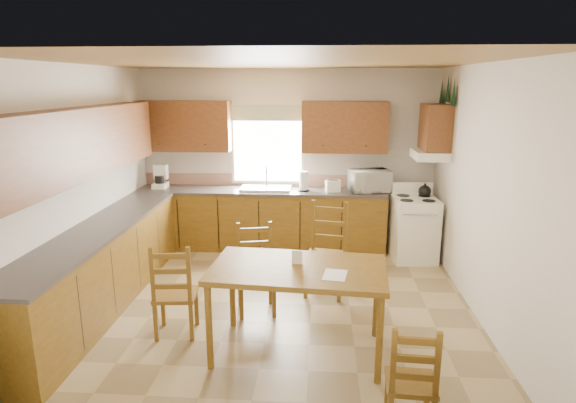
# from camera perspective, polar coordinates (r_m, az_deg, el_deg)

# --- Properties ---
(floor) EXTENTS (4.50, 4.50, 0.00)m
(floor) POSITION_cam_1_polar(r_m,az_deg,el_deg) (5.71, -1.75, -11.98)
(floor) COLOR #9B8558
(floor) RESTS_ON ground
(ceiling) EXTENTS (4.50, 4.50, 0.00)m
(ceiling) POSITION_cam_1_polar(r_m,az_deg,el_deg) (5.14, -1.98, 16.21)
(ceiling) COLOR olive
(ceiling) RESTS_ON floor
(wall_left) EXTENTS (4.50, 4.50, 0.00)m
(wall_left) POSITION_cam_1_polar(r_m,az_deg,el_deg) (5.93, -24.06, 1.57)
(wall_left) COLOR beige
(wall_left) RESTS_ON floor
(wall_right) EXTENTS (4.50, 4.50, 0.00)m
(wall_right) POSITION_cam_1_polar(r_m,az_deg,el_deg) (5.51, 22.10, 0.90)
(wall_right) COLOR beige
(wall_right) RESTS_ON floor
(wall_back) EXTENTS (4.50, 4.50, 0.00)m
(wall_back) POSITION_cam_1_polar(r_m,az_deg,el_deg) (7.47, -0.11, 5.12)
(wall_back) COLOR beige
(wall_back) RESTS_ON floor
(wall_front) EXTENTS (4.50, 4.50, 0.00)m
(wall_front) POSITION_cam_1_polar(r_m,az_deg,el_deg) (3.13, -6.04, -7.67)
(wall_front) COLOR beige
(wall_front) RESTS_ON floor
(lower_cab_back) EXTENTS (3.75, 0.60, 0.88)m
(lower_cab_back) POSITION_cam_1_polar(r_m,az_deg,el_deg) (7.41, -3.17, -2.19)
(lower_cab_back) COLOR brown
(lower_cab_back) RESTS_ON floor
(lower_cab_left) EXTENTS (0.60, 3.60, 0.88)m
(lower_cab_left) POSITION_cam_1_polar(r_m,az_deg,el_deg) (5.91, -21.26, -7.41)
(lower_cab_left) COLOR brown
(lower_cab_left) RESTS_ON floor
(counter_back) EXTENTS (3.75, 0.63, 0.04)m
(counter_back) POSITION_cam_1_polar(r_m,az_deg,el_deg) (7.29, -3.22, 1.28)
(counter_back) COLOR #463F3B
(counter_back) RESTS_ON lower_cab_back
(counter_left) EXTENTS (0.63, 3.60, 0.04)m
(counter_left) POSITION_cam_1_polar(r_m,az_deg,el_deg) (5.77, -21.66, -3.14)
(counter_left) COLOR #463F3B
(counter_left) RESTS_ON lower_cab_left
(backsplash) EXTENTS (3.75, 0.01, 0.18)m
(backsplash) POSITION_cam_1_polar(r_m,az_deg,el_deg) (7.55, -2.96, 2.58)
(backsplash) COLOR #9D735E
(backsplash) RESTS_ON counter_back
(upper_cab_back_left) EXTENTS (1.41, 0.33, 0.75)m
(upper_cab_back_left) POSITION_cam_1_polar(r_m,az_deg,el_deg) (7.51, -12.20, 8.74)
(upper_cab_back_left) COLOR brown
(upper_cab_back_left) RESTS_ON wall_back
(upper_cab_back_right) EXTENTS (1.25, 0.33, 0.75)m
(upper_cab_back_right) POSITION_cam_1_polar(r_m,az_deg,el_deg) (7.23, 6.70, 8.76)
(upper_cab_back_right) COLOR brown
(upper_cab_back_right) RESTS_ON wall_back
(upper_cab_left) EXTENTS (0.33, 3.60, 0.75)m
(upper_cab_left) POSITION_cam_1_polar(r_m,az_deg,el_deg) (5.64, -23.78, 6.24)
(upper_cab_left) COLOR brown
(upper_cab_left) RESTS_ON wall_left
(upper_cab_stove) EXTENTS (0.33, 0.62, 0.62)m
(upper_cab_stove) POSITION_cam_1_polar(r_m,az_deg,el_deg) (6.96, 17.05, 8.43)
(upper_cab_stove) COLOR brown
(upper_cab_stove) RESTS_ON wall_right
(range_hood) EXTENTS (0.44, 0.62, 0.12)m
(range_hood) POSITION_cam_1_polar(r_m,az_deg,el_deg) (6.99, 16.43, 5.35)
(range_hood) COLOR white
(range_hood) RESTS_ON wall_right
(window_frame) EXTENTS (1.13, 0.02, 1.18)m
(window_frame) POSITION_cam_1_polar(r_m,az_deg,el_deg) (7.44, -2.45, 6.62)
(window_frame) COLOR white
(window_frame) RESTS_ON wall_back
(window_pane) EXTENTS (1.05, 0.01, 1.10)m
(window_pane) POSITION_cam_1_polar(r_m,az_deg,el_deg) (7.43, -2.46, 6.62)
(window_pane) COLOR white
(window_pane) RESTS_ON wall_back
(window_valance) EXTENTS (1.19, 0.01, 0.24)m
(window_valance) POSITION_cam_1_polar(r_m,az_deg,el_deg) (7.36, -2.52, 10.46)
(window_valance) COLOR #536F42
(window_valance) RESTS_ON wall_back
(sink_basin) EXTENTS (0.75, 0.45, 0.04)m
(sink_basin) POSITION_cam_1_polar(r_m,az_deg,el_deg) (7.28, -2.64, 1.58)
(sink_basin) COLOR silver
(sink_basin) RESTS_ON counter_back
(pine_decal_a) EXTENTS (0.22, 0.22, 0.36)m
(pine_decal_a) POSITION_cam_1_polar(r_m,az_deg,el_deg) (6.66, 19.07, 12.20)
(pine_decal_a) COLOR black
(pine_decal_a) RESTS_ON wall_right
(pine_decal_b) EXTENTS (0.22, 0.22, 0.36)m
(pine_decal_b) POSITION_cam_1_polar(r_m,az_deg,el_deg) (6.97, 18.42, 12.63)
(pine_decal_b) COLOR black
(pine_decal_b) RESTS_ON wall_right
(pine_decal_c) EXTENTS (0.22, 0.22, 0.36)m
(pine_decal_c) POSITION_cam_1_polar(r_m,az_deg,el_deg) (7.28, 17.78, 12.39)
(pine_decal_c) COLOR black
(pine_decal_c) RESTS_ON wall_right
(stove) EXTENTS (0.65, 0.66, 0.89)m
(stove) POSITION_cam_1_polar(r_m,az_deg,el_deg) (7.14, 14.67, -3.24)
(stove) COLOR white
(stove) RESTS_ON floor
(coffeemaker) EXTENTS (0.27, 0.29, 0.34)m
(coffeemaker) POSITION_cam_1_polar(r_m,az_deg,el_deg) (7.61, -14.95, 2.83)
(coffeemaker) COLOR white
(coffeemaker) RESTS_ON counter_back
(paper_towel) EXTENTS (0.14, 0.14, 0.29)m
(paper_towel) POSITION_cam_1_polar(r_m,az_deg,el_deg) (7.16, 1.86, 2.42)
(paper_towel) COLOR white
(paper_towel) RESTS_ON counter_back
(toaster) EXTENTS (0.23, 0.18, 0.17)m
(toaster) POSITION_cam_1_polar(r_m,az_deg,el_deg) (7.14, 5.34, 1.83)
(toaster) COLOR white
(toaster) RESTS_ON counter_back
(microwave) EXTENTS (0.61, 0.50, 0.32)m
(microwave) POSITION_cam_1_polar(r_m,az_deg,el_deg) (7.24, 9.64, 2.46)
(microwave) COLOR white
(microwave) RESTS_ON counter_back
(dining_table) EXTENTS (1.66, 1.03, 0.86)m
(dining_table) POSITION_cam_1_polar(r_m,az_deg,el_deg) (4.61, 1.19, -12.70)
(dining_table) COLOR brown
(dining_table) RESTS_ON floor
(chair_near_left) EXTENTS (0.45, 0.43, 0.97)m
(chair_near_left) POSITION_cam_1_polar(r_m,az_deg,el_deg) (5.03, -13.21, -10.01)
(chair_near_left) COLOR brown
(chair_near_left) RESTS_ON floor
(chair_near_right) EXTENTS (0.38, 0.36, 0.85)m
(chair_near_right) POSITION_cam_1_polar(r_m,az_deg,el_deg) (3.82, 14.39, -19.33)
(chair_near_right) COLOR brown
(chair_near_right) RESTS_ON floor
(chair_far_left) EXTENTS (0.49, 0.47, 0.98)m
(chair_far_left) POSITION_cam_1_polar(r_m,az_deg,el_deg) (5.34, -3.80, -8.14)
(chair_far_left) COLOR brown
(chair_far_left) RESTS_ON floor
(chair_far_right) EXTENTS (0.54, 0.52, 1.10)m
(chair_far_right) POSITION_cam_1_polar(r_m,az_deg,el_deg) (5.77, 4.51, -5.81)
(chair_far_right) COLOR brown
(chair_far_right) RESTS_ON floor
(table_paper) EXTENTS (0.24, 0.29, 0.00)m
(table_paper) POSITION_cam_1_polar(r_m,az_deg,el_deg) (4.28, 5.58, -8.65)
(table_paper) COLOR white
(table_paper) RESTS_ON dining_table
(table_card) EXTENTS (0.10, 0.02, 0.13)m
(table_card) POSITION_cam_1_polar(r_m,az_deg,el_deg) (4.49, 1.08, -6.62)
(table_card) COLOR white
(table_card) RESTS_ON dining_table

